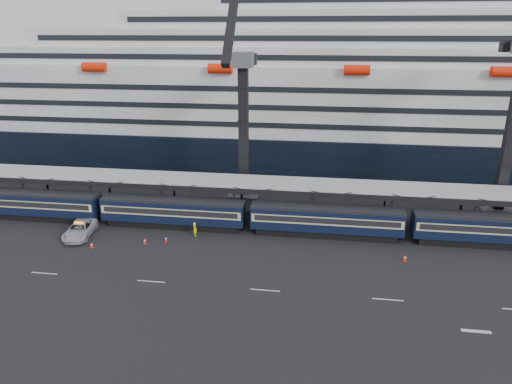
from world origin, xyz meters
The scene contains 12 objects.
ground centered at (0.00, 0.00, 0.00)m, with size 260.00×260.00×0.00m, color black.
lane_markings centered at (8.15, -5.23, 0.01)m, with size 111.00×4.27×0.02m.
train centered at (-4.65, 10.00, 2.20)m, with size 133.05×3.00×4.05m.
canopy centered at (0.00, 14.00, 5.25)m, with size 130.00×6.25×5.53m.
cruise_ship centered at (-1.08, 45.99, 12.34)m, with size 214.09×28.84×34.00m.
crane_dark_near centered at (-20.00, 18.59, 11.93)m, with size 4.50×17.75×35.08m.
pickup_truck centered at (-38.86, 5.41, 0.89)m, with size 2.94×6.38×1.77m, color #ABAEB2.
worker centered at (-24.42, 7.50, 0.93)m, with size 0.68×0.45×1.86m, color #FDFF0D.
traffic_cone_a centered at (-35.91, 2.57, 0.36)m, with size 0.37×0.37×0.73m.
traffic_cone_b centered at (-29.96, 4.54, 0.37)m, with size 0.38×0.38×0.76m.
traffic_cone_c centered at (-27.58, 5.45, 0.36)m, with size 0.36×0.36×0.72m.
traffic_cone_d centered at (0.93, 4.44, 0.41)m, with size 0.41×0.41×0.83m.
Camera 1 is at (-9.26, -43.69, 24.71)m, focal length 32.00 mm.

